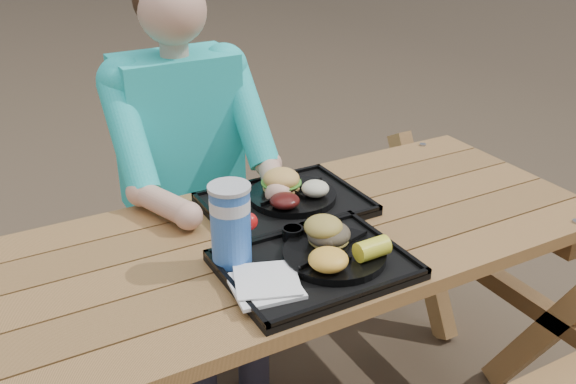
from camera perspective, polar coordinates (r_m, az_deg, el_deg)
picnic_table at (r=1.97m, az=-0.00°, el=-13.32°), size 1.80×1.49×0.75m
tray_near at (r=1.60m, az=2.36°, el=-6.61°), size 0.45×0.35×0.02m
tray_far at (r=1.89m, az=-0.26°, el=-1.20°), size 0.45×0.35×0.02m
plate_near at (r=1.61m, az=4.14°, el=-5.57°), size 0.26×0.26×0.02m
plate_far at (r=1.90m, az=0.39°, el=-0.35°), size 0.26×0.26×0.02m
napkin_stack at (r=1.50m, az=-2.06°, el=-8.22°), size 0.17×0.17×0.02m
soda_cup at (r=1.56m, az=-5.11°, el=-3.05°), size 0.10×0.10×0.20m
condiment_bbq at (r=1.69m, az=0.40°, el=-3.69°), size 0.06×0.06×0.03m
condiment_mustard at (r=1.71m, az=1.59°, el=-3.43°), size 0.05×0.05×0.03m
sandwich at (r=1.62m, az=3.68°, el=-2.76°), size 0.11×0.11×0.11m
mac_cheese at (r=1.53m, az=3.61°, el=-6.02°), size 0.10×0.10×0.05m
corn_cob at (r=1.58m, az=7.49°, el=-5.01°), size 0.09×0.09×0.05m
cutlery_far at (r=1.84m, az=-4.92°, el=-1.69°), size 0.06×0.18×0.01m
burger at (r=1.89m, az=-0.61°, el=1.58°), size 0.11×0.11×0.10m
baked_beans at (r=1.81m, az=-0.29°, el=-0.78°), size 0.09×0.09×0.04m
potato_salad at (r=1.87m, az=2.44°, el=0.32°), size 0.08×0.08×0.05m
diner at (r=2.24m, az=-9.09°, el=-0.35°), size 0.48×0.84×1.28m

